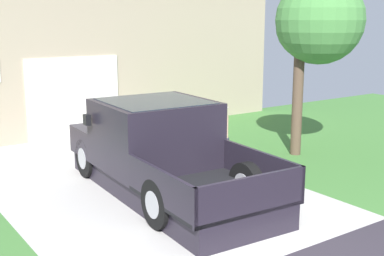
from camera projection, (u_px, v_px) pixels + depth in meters
name	position (u px, v px, depth m)	size (l,w,h in m)	color
pickup_truck	(158.00, 150.00, 9.74)	(2.28, 5.18, 1.71)	black
person_with_hat	(218.00, 135.00, 10.52)	(0.51, 0.42, 1.55)	#333842
handbag	(228.00, 172.00, 10.54)	(0.35, 0.19, 0.40)	#232328
house_with_garage	(82.00, 38.00, 17.46)	(10.85, 7.23, 5.04)	tan
front_yard_tree	(317.00, 23.00, 11.73)	(2.04, 2.04, 4.21)	brown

